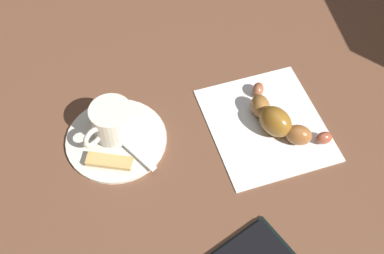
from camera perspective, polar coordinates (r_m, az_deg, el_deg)
The scene contains 7 objects.
ground_plane at distance 0.72m, azimuth -1.34°, elevation -1.48°, with size 1.80×1.80×0.00m, color brown.
saucer at distance 0.72m, azimuth -8.47°, elevation -1.29°, with size 0.14×0.14×0.01m, color silver.
espresso_cup at distance 0.70m, azimuth -9.03°, elevation 0.67°, with size 0.07×0.06×0.05m.
teaspoon at distance 0.72m, azimuth -8.56°, elevation -0.71°, with size 0.08×0.11×0.01m.
sugar_packet at distance 0.69m, azimuth -9.26°, elevation -3.79°, with size 0.06×0.02×0.01m, color tan.
napkin at distance 0.74m, azimuth 8.27°, elevation 0.33°, with size 0.16×0.18×0.00m, color white.
croissant at distance 0.72m, azimuth 9.62°, elevation 0.75°, with size 0.10×0.13×0.04m.
Camera 1 is at (0.05, 0.40, 0.59)m, focal length 47.68 mm.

